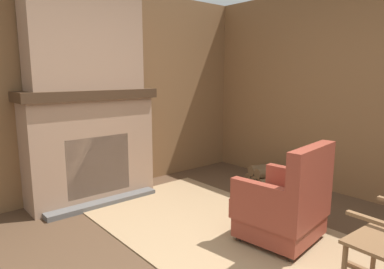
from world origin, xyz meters
The scene contains 8 objects.
wood_panel_wall_left centered at (-2.56, 0.00, 1.32)m, with size 0.06×5.66×2.63m.
fireplace_hearth centered at (-2.30, 0.00, 0.67)m, with size 0.65×1.61×1.35m.
chimney_breast centered at (-2.31, 0.00, 1.98)m, with size 0.39×1.33×1.26m.
area_rug centered at (-0.53, 0.57, 0.01)m, with size 3.29×1.72×0.01m.
armchair centered at (-0.10, 0.87, 0.35)m, with size 0.75×0.79×0.94m.
firewood_stack centered at (-1.24, 2.05, 0.13)m, with size 0.54×0.48×0.28m.
oil_lamp_vase centered at (-2.35, -0.21, 1.46)m, with size 0.12×0.12×0.29m.
storage_case centered at (-2.35, 0.50, 1.41)m, with size 0.16×0.26×0.12m.
Camera 1 is at (1.60, -1.70, 1.54)m, focal length 32.00 mm.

